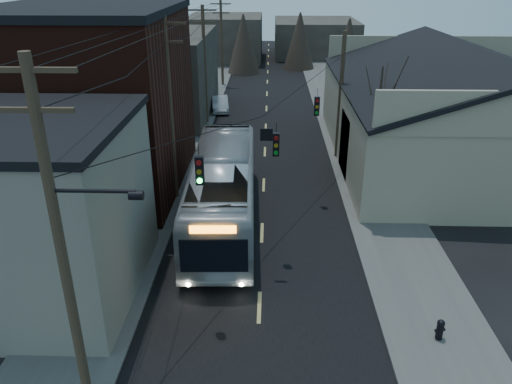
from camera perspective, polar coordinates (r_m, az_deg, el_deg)
road_surface at (r=39.80m, az=1.09°, el=6.57°), size 9.00×110.00×0.02m
sidewalk_left at (r=40.37m, az=-8.24°, el=6.65°), size 4.00×110.00×0.12m
sidewalk_right at (r=40.26m, az=10.44°, el=6.45°), size 4.00×110.00×0.12m
building_clapboard at (r=21.15m, az=-24.72°, el=-2.21°), size 8.00×8.00×7.00m
building_brick at (r=30.60m, az=-18.41°, el=9.59°), size 10.00×12.00×10.00m
building_left_far at (r=45.81m, az=-11.07°, el=13.01°), size 9.00×14.00×7.00m
warehouse at (r=36.51m, az=22.08°, el=7.54°), size 16.16×20.60×7.73m
building_far_left at (r=73.75m, az=-3.46°, el=17.17°), size 10.00×12.00×6.00m
building_far_right at (r=78.78m, az=6.78°, el=17.14°), size 12.00×14.00×5.00m
bare_tree at (r=29.83m, az=13.61°, el=6.98°), size 0.40×0.40×7.20m
utility_lines at (r=33.02m, az=-4.48°, el=11.67°), size 11.24×45.28×10.50m
bus at (r=25.40m, az=-3.79°, el=0.32°), size 3.54×13.30×3.68m
parked_car at (r=46.64m, az=-4.13°, el=10.03°), size 1.95×4.24×1.35m
fire_hydrant at (r=19.30m, az=20.30°, el=-14.44°), size 0.39×0.27×0.80m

